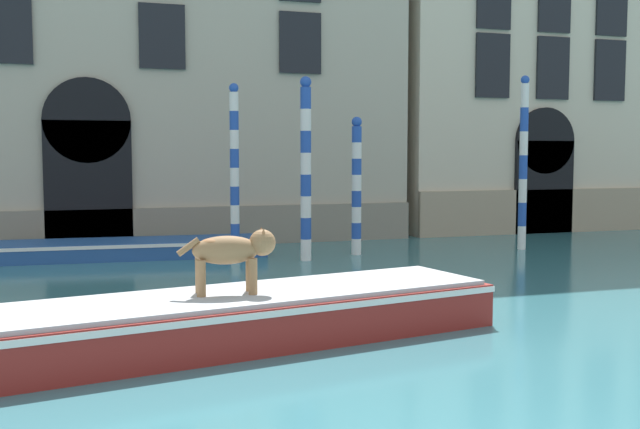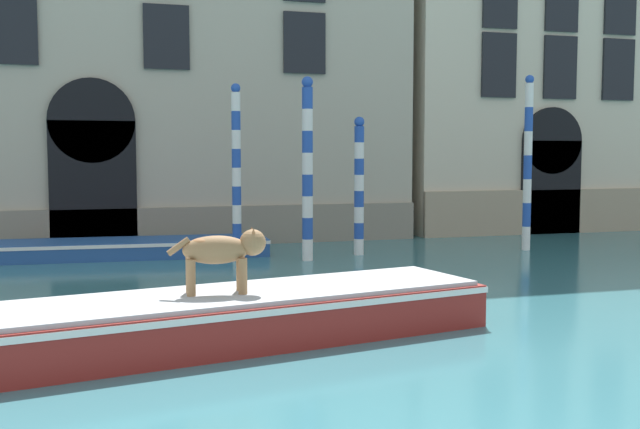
{
  "view_description": "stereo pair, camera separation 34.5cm",
  "coord_description": "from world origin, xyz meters",
  "px_view_note": "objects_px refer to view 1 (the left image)",
  "views": [
    {
      "loc": [
        -1.54,
        -2.29,
        2.47
      ],
      "look_at": [
        3.19,
        12.32,
        1.2
      ],
      "focal_mm": 42.0,
      "sensor_mm": 36.0,
      "label": 1
    },
    {
      "loc": [
        -1.22,
        -2.39,
        2.47
      ],
      "look_at": [
        3.19,
        12.32,
        1.2
      ],
      "focal_mm": 42.0,
      "sensor_mm": 36.0,
      "label": 2
    }
  ],
  "objects_px": {
    "boat_moored_near_palazzo": "(131,248)",
    "mooring_pole_3": "(306,168)",
    "dog_on_deck": "(233,251)",
    "boat_foreground": "(243,316)",
    "mooring_pole_0": "(235,172)",
    "mooring_pole_5": "(357,185)",
    "mooring_pole_1": "(523,163)"
  },
  "relations": [
    {
      "from": "mooring_pole_0",
      "to": "mooring_pole_3",
      "type": "distance_m",
      "value": 1.62
    },
    {
      "from": "boat_moored_near_palazzo",
      "to": "mooring_pole_3",
      "type": "height_order",
      "value": "mooring_pole_3"
    },
    {
      "from": "mooring_pole_0",
      "to": "mooring_pole_5",
      "type": "xyz_separation_m",
      "value": [
        3.01,
        0.12,
        -0.35
      ]
    },
    {
      "from": "boat_moored_near_palazzo",
      "to": "mooring_pole_0",
      "type": "relative_size",
      "value": 1.59
    },
    {
      "from": "mooring_pole_5",
      "to": "boat_moored_near_palazzo",
      "type": "bearing_deg",
      "value": 167.21
    },
    {
      "from": "mooring_pole_3",
      "to": "boat_foreground",
      "type": "bearing_deg",
      "value": -113.22
    },
    {
      "from": "boat_moored_near_palazzo",
      "to": "mooring_pole_5",
      "type": "relative_size",
      "value": 1.93
    },
    {
      "from": "mooring_pole_1",
      "to": "mooring_pole_5",
      "type": "distance_m",
      "value": 4.43
    },
    {
      "from": "mooring_pole_0",
      "to": "mooring_pole_5",
      "type": "height_order",
      "value": "mooring_pole_0"
    },
    {
      "from": "boat_moored_near_palazzo",
      "to": "mooring_pole_5",
      "type": "distance_m",
      "value": 5.59
    },
    {
      "from": "mooring_pole_5",
      "to": "mooring_pole_3",
      "type": "bearing_deg",
      "value": -157.94
    },
    {
      "from": "boat_moored_near_palazzo",
      "to": "mooring_pole_5",
      "type": "xyz_separation_m",
      "value": [
        5.26,
        -1.19,
        1.47
      ]
    },
    {
      "from": "boat_foreground",
      "to": "boat_moored_near_palazzo",
      "type": "distance_m",
      "value": 8.71
    },
    {
      "from": "boat_moored_near_palazzo",
      "to": "mooring_pole_3",
      "type": "relative_size",
      "value": 1.53
    },
    {
      "from": "boat_moored_near_palazzo",
      "to": "mooring_pole_3",
      "type": "xyz_separation_m",
      "value": [
        3.8,
        -1.79,
        1.9
      ]
    },
    {
      "from": "boat_moored_near_palazzo",
      "to": "boat_foreground",
      "type": "bearing_deg",
      "value": -80.83
    },
    {
      "from": "dog_on_deck",
      "to": "mooring_pole_1",
      "type": "distance_m",
      "value": 11.42
    },
    {
      "from": "mooring_pole_3",
      "to": "mooring_pole_5",
      "type": "bearing_deg",
      "value": 22.06
    },
    {
      "from": "dog_on_deck",
      "to": "mooring_pole_3",
      "type": "distance_m",
      "value": 7.59
    },
    {
      "from": "mooring_pole_3",
      "to": "mooring_pole_5",
      "type": "xyz_separation_m",
      "value": [
        1.46,
        0.59,
        -0.43
      ]
    },
    {
      "from": "mooring_pole_0",
      "to": "mooring_pole_5",
      "type": "relative_size",
      "value": 1.21
    },
    {
      "from": "dog_on_deck",
      "to": "mooring_pole_0",
      "type": "height_order",
      "value": "mooring_pole_0"
    },
    {
      "from": "mooring_pole_1",
      "to": "mooring_pole_5",
      "type": "height_order",
      "value": "mooring_pole_1"
    },
    {
      "from": "dog_on_deck",
      "to": "boat_moored_near_palazzo",
      "type": "distance_m",
      "value": 8.75
    },
    {
      "from": "mooring_pole_0",
      "to": "mooring_pole_1",
      "type": "height_order",
      "value": "mooring_pole_1"
    },
    {
      "from": "mooring_pole_0",
      "to": "mooring_pole_1",
      "type": "distance_m",
      "value": 7.39
    },
    {
      "from": "boat_moored_near_palazzo",
      "to": "mooring_pole_0",
      "type": "height_order",
      "value": "mooring_pole_0"
    },
    {
      "from": "mooring_pole_1",
      "to": "boat_foreground",
      "type": "bearing_deg",
      "value": -141.18
    },
    {
      "from": "boat_moored_near_palazzo",
      "to": "mooring_pole_0",
      "type": "xyz_separation_m",
      "value": [
        2.25,
        -1.31,
        1.82
      ]
    },
    {
      "from": "dog_on_deck",
      "to": "mooring_pole_0",
      "type": "distance_m",
      "value": 7.56
    },
    {
      "from": "dog_on_deck",
      "to": "boat_moored_near_palazzo",
      "type": "relative_size",
      "value": 0.2
    },
    {
      "from": "mooring_pole_1",
      "to": "mooring_pole_3",
      "type": "xyz_separation_m",
      "value": [
        -5.84,
        -0.19,
        -0.11
      ]
    }
  ]
}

